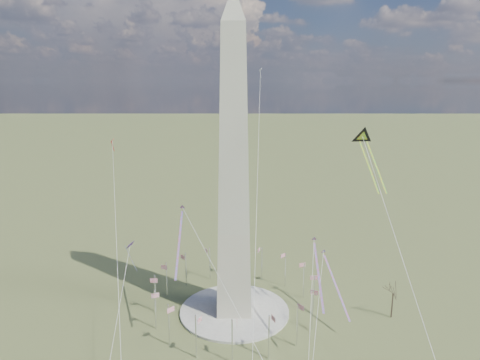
{
  "coord_description": "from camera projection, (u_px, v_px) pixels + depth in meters",
  "views": [
    {
      "loc": [
        3.23,
        -127.83,
        74.54
      ],
      "look_at": [
        1.83,
        0.0,
        44.87
      ],
      "focal_mm": 32.0,
      "sensor_mm": 36.0,
      "label": 1
    }
  ],
  "objects": [
    {
      "name": "ground",
      "position": [
        234.0,
        312.0,
        141.4
      ],
      "size": [
        2000.0,
        2000.0,
        0.0
      ],
      "primitive_type": "plane",
      "color": "#4A5B2D",
      "rests_on": "ground"
    },
    {
      "name": "plaza",
      "position": [
        234.0,
        311.0,
        141.31
      ],
      "size": [
        36.0,
        36.0,
        0.8
      ],
      "primitive_type": "cylinder",
      "color": "beige",
      "rests_on": "ground"
    },
    {
      "name": "washington_monument",
      "position": [
        234.0,
        170.0,
        130.56
      ],
      "size": [
        15.56,
        15.56,
        100.0
      ],
      "color": "beige",
      "rests_on": "plaza"
    },
    {
      "name": "flagpole_ring",
      "position": [
        234.0,
        292.0,
        139.76
      ],
      "size": [
        54.4,
        54.4,
        13.0
      ],
      "color": "white",
      "rests_on": "ground"
    },
    {
      "name": "tree_near",
      "position": [
        393.0,
        291.0,
        136.24
      ],
      "size": [
        7.29,
        7.29,
        12.76
      ],
      "color": "#402F27",
      "rests_on": "ground"
    },
    {
      "name": "kite_delta_black",
      "position": [
        364.0,
        140.0,
        133.58
      ],
      "size": [
        7.76,
        20.65,
        17.03
      ],
      "rotation": [
        0.0,
        0.0,
        3.23
      ],
      "color": "black",
      "rests_on": "ground"
    },
    {
      "name": "kite_diamond_purple",
      "position": [
        130.0,
        248.0,
        136.35
      ],
      "size": [
        2.94,
        3.73,
        10.89
      ],
      "rotation": [
        0.0,
        0.0,
        2.25
      ],
      "color": "#3F1A75",
      "rests_on": "ground"
    },
    {
      "name": "kite_streamer_left",
      "position": [
        317.0,
        264.0,
        122.55
      ],
      "size": [
        1.92,
        20.55,
        14.12
      ],
      "rotation": [
        0.0,
        0.0,
        3.14
      ],
      "color": "red",
      "rests_on": "ground"
    },
    {
      "name": "kite_streamer_mid",
      "position": [
        180.0,
        231.0,
        128.9
      ],
      "size": [
        2.16,
        22.45,
        15.41
      ],
      "rotation": [
        0.0,
        0.0,
        3.18
      ],
      "color": "red",
      "rests_on": "ground"
    },
    {
      "name": "kite_streamer_right",
      "position": [
        332.0,
        275.0,
        137.48
      ],
      "size": [
        6.14,
        21.17,
        14.74
      ],
      "rotation": [
        0.0,
        0.0,
        3.37
      ],
      "color": "red",
      "rests_on": "ground"
    },
    {
      "name": "kite_small_red",
      "position": [
        112.0,
        142.0,
        158.12
      ],
      "size": [
        1.31,
        2.08,
        5.04
      ],
      "rotation": [
        0.0,
        0.0,
        2.85
      ],
      "color": "red",
      "rests_on": "ground"
    },
    {
      "name": "kite_small_white",
      "position": [
        260.0,
        71.0,
        166.14
      ],
      "size": [
        0.98,
        1.64,
        3.89
      ],
      "rotation": [
        0.0,
        0.0,
        2.82
      ],
      "color": "white",
      "rests_on": "ground"
    }
  ]
}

